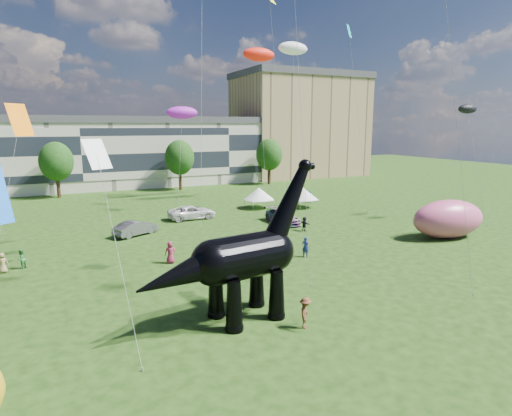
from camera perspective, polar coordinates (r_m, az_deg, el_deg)
name	(u,v)px	position (r m, az deg, el deg)	size (l,w,h in m)	color
ground	(287,309)	(27.78, 4.21, -13.34)	(220.00, 220.00, 0.00)	#16330C
terrace_row	(80,156)	(84.23, -22.47, 6.43)	(78.00, 11.00, 12.00)	beige
apartment_block	(299,127)	(101.64, 5.76, 10.65)	(28.00, 18.00, 22.00)	tan
tree_mid_left	(56,158)	(75.10, -25.12, 6.00)	(5.20, 5.20, 9.44)	#382314
tree_mid_right	(179,155)	(77.89, -10.18, 7.00)	(5.20, 5.20, 9.44)	#382314
tree_far_right	(269,152)	(84.47, 1.76, 7.46)	(5.20, 5.20, 9.44)	#382314
dinosaur_sculpture	(238,260)	(25.13, -2.37, -7.01)	(11.95, 3.81, 9.72)	black
car_grey	(136,228)	(46.84, -15.75, -2.59)	(1.67, 4.79, 1.58)	slate
car_white	(192,212)	(53.58, -8.52, -0.58)	(2.73, 5.92, 1.65)	white
car_dark	(283,216)	(50.74, 3.59, -1.12)	(2.32, 5.72, 1.66)	#595960
gazebo_near	(259,194)	(59.74, 0.37, 1.92)	(4.29, 4.29, 2.91)	white
gazebo_far	(303,194)	(60.55, 6.29, 1.91)	(4.20, 4.20, 2.82)	white
inflatable_pink	(448,219)	(48.12, 24.24, -1.34)	(7.94, 3.97, 3.97)	#DE5686
visitors	(202,245)	(38.79, -7.28, -4.93)	(46.76, 34.86, 1.89)	brown
kites	(254,72)	(67.14, -0.29, 17.68)	(62.31, 50.67, 21.56)	#F63510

